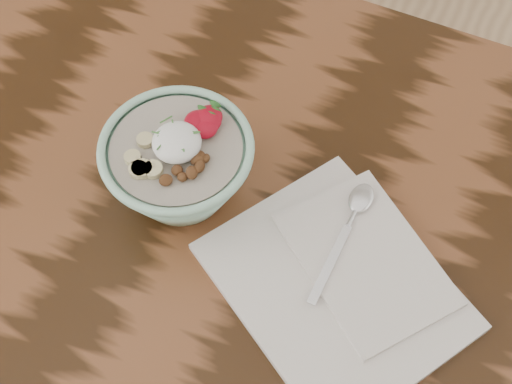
# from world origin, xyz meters

# --- Properties ---
(table) EXTENTS (1.60, 0.90, 0.75)m
(table) POSITION_xyz_m (0.00, 0.00, 0.66)
(table) COLOR black
(table) RESTS_ON ground
(breakfast_bowl) EXTENTS (0.17, 0.17, 0.12)m
(breakfast_bowl) POSITION_xyz_m (-0.16, 0.06, 0.81)
(breakfast_bowl) COLOR #9FD6BA
(breakfast_bowl) RESTS_ON table
(napkin) EXTENTS (0.33, 0.32, 0.02)m
(napkin) POSITION_xyz_m (0.05, 0.03, 0.76)
(napkin) COLOR silver
(napkin) RESTS_ON table
(spoon) EXTENTS (0.03, 0.16, 0.01)m
(spoon) POSITION_xyz_m (0.04, 0.11, 0.77)
(spoon) COLOR silver
(spoon) RESTS_ON napkin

